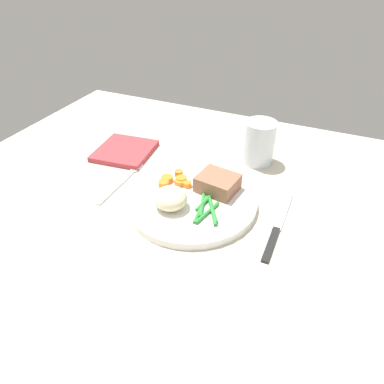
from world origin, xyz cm
name	(u,v)px	position (x,y,z in cm)	size (l,w,h in cm)	color
dining_table	(209,212)	(0.00, 0.00, 1.00)	(120.00, 90.00, 2.00)	beige
dinner_plate	(192,199)	(-3.84, 0.41, 2.80)	(26.20, 26.20, 1.60)	white
meat_portion	(216,183)	(-0.30, 4.53, 5.23)	(7.77, 6.60, 3.25)	#936047
mashed_potatoes	(170,198)	(-6.20, -4.31, 5.63)	(6.40, 6.27, 4.06)	beige
carrot_slices	(174,180)	(-9.22, 3.21, 4.17)	(6.89, 6.86, 1.28)	orange
green_beans	(207,207)	(0.38, -2.18, 3.97)	(6.39, 10.77, 0.79)	#2D8C38
fork	(121,183)	(-20.68, 0.15, 2.20)	(1.44, 16.60, 0.40)	silver
knife	(277,226)	(13.60, 0.12, 2.20)	(1.70, 20.50, 0.64)	black
water_glass	(259,145)	(3.93, 21.17, 6.31)	(7.30, 7.30, 10.10)	silver
napkin	(125,151)	(-27.05, 11.72, 2.63)	(12.97, 13.31, 1.27)	#B2383D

